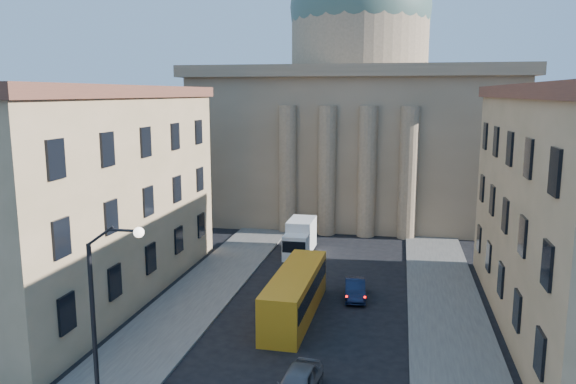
% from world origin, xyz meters
% --- Properties ---
extents(sidewalk_left, '(5.00, 60.00, 0.15)m').
position_xyz_m(sidewalk_left, '(-8.50, 18.00, 0.07)').
color(sidewalk_left, '#4E4B47').
rests_on(sidewalk_left, ground).
extents(sidewalk_right, '(5.00, 60.00, 0.15)m').
position_xyz_m(sidewalk_right, '(8.50, 18.00, 0.07)').
color(sidewalk_right, '#4E4B47').
rests_on(sidewalk_right, ground).
extents(church, '(68.02, 28.76, 36.60)m').
position_xyz_m(church, '(0.00, 55.47, 11.88)').
color(church, '#7B654B').
rests_on(church, ground).
extents(building_left, '(11.60, 26.60, 14.70)m').
position_xyz_m(building_left, '(-17.00, 22.00, 7.42)').
color(building_left, tan).
rests_on(building_left, ground).
extents(street_lamp, '(2.62, 0.44, 8.83)m').
position_xyz_m(street_lamp, '(-6.97, 8.00, 5.29)').
color(street_lamp, black).
rests_on(street_lamp, ground).
extents(car_right_far, '(2.17, 4.47, 1.47)m').
position_xyz_m(car_right_far, '(0.80, 11.34, 0.74)').
color(car_right_far, '#525358').
rests_on(car_right_far, ground).
extents(car_right_distant, '(1.76, 4.09, 1.31)m').
position_xyz_m(car_right_distant, '(2.38, 25.16, 0.65)').
color(car_right_distant, black).
rests_on(car_right_distant, ground).
extents(city_bus, '(2.64, 10.45, 2.93)m').
position_xyz_m(city_bus, '(-1.15, 21.19, 1.57)').
color(city_bus, orange).
rests_on(city_bus, ground).
extents(box_truck, '(2.22, 5.49, 3.00)m').
position_xyz_m(box_truck, '(-3.37, 35.21, 1.42)').
color(box_truck, white).
rests_on(box_truck, ground).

